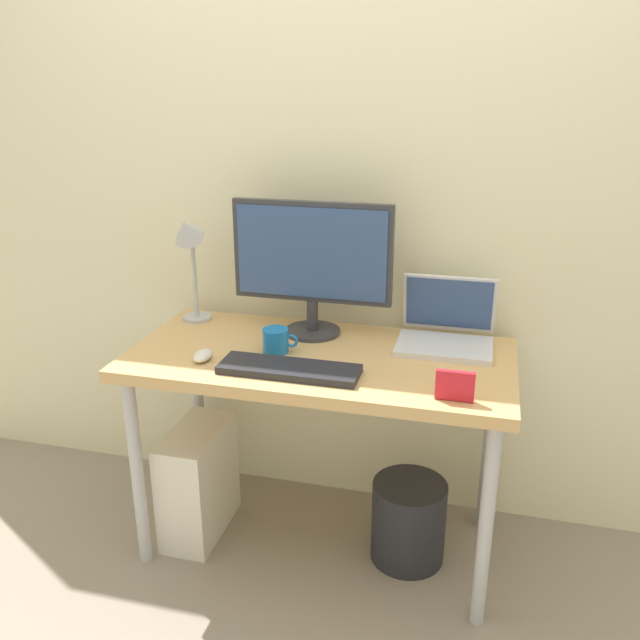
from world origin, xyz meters
name	(u,v)px	position (x,y,z in m)	size (l,w,h in m)	color
ground_plane	(320,541)	(0.00, 0.00, 0.00)	(6.00, 6.00, 0.00)	gray
back_wall	(346,173)	(0.00, 0.37, 1.30)	(4.40, 0.04, 2.60)	beige
desk	(320,375)	(0.00, 0.00, 0.68)	(1.27, 0.62, 0.75)	tan
monitor	(312,260)	(-0.07, 0.18, 1.03)	(0.56, 0.20, 0.48)	#333338
laptop	(446,328)	(0.40, 0.20, 0.81)	(0.32, 0.27, 0.23)	silver
desk_lamp	(189,246)	(-0.54, 0.18, 1.05)	(0.11, 0.16, 0.42)	#B2B2B7
keyboard	(289,369)	(-0.05, -0.17, 0.77)	(0.44, 0.14, 0.02)	#232328
mouse	(203,356)	(-0.35, -0.15, 0.77)	(0.06, 0.09, 0.03)	silver
coffee_mug	(276,341)	(-0.15, -0.02, 0.80)	(0.12, 0.09, 0.08)	#1E72BF
photo_frame	(455,386)	(0.46, -0.24, 0.80)	(0.11, 0.02, 0.09)	red
computer_tower	(199,481)	(-0.46, -0.04, 0.21)	(0.18, 0.36, 0.42)	silver
wastebasket	(408,521)	(0.32, 0.00, 0.15)	(0.26, 0.26, 0.30)	#232328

